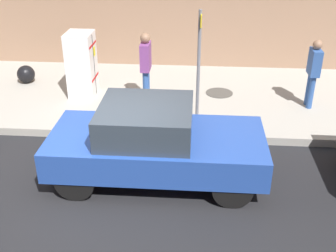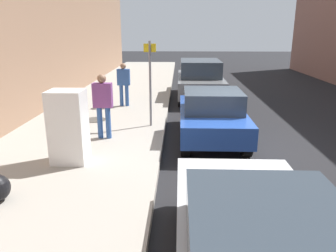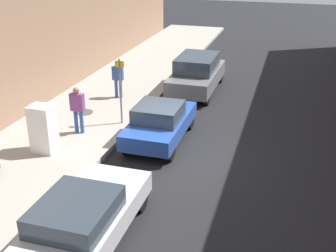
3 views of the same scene
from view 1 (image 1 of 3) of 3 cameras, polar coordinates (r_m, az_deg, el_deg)
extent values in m
plane|color=black|center=(7.57, -8.00, -9.01)|extent=(80.00, 80.00, 0.00)
cube|color=#9E998E|center=(11.10, -3.75, 4.12)|extent=(4.45, 44.00, 0.18)
cube|color=white|center=(10.85, -11.62, 8.14)|extent=(0.75, 0.63, 1.62)
cube|color=black|center=(10.77, -9.95, 8.15)|extent=(0.01, 0.01, 1.54)
cube|color=yellow|center=(10.75, -9.96, 9.94)|extent=(0.16, 0.01, 0.22)
cube|color=red|center=(10.61, -10.17, 10.78)|extent=(0.68, 0.01, 0.05)
cube|color=red|center=(10.88, -9.81, 6.54)|extent=(0.68, 0.01, 0.05)
cylinder|color=#47443F|center=(11.08, 6.96, 4.47)|extent=(0.70, 0.70, 0.02)
cylinder|color=slate|center=(8.84, 4.14, 7.39)|extent=(0.07, 0.07, 2.54)
cube|color=yellow|center=(8.53, 4.52, 14.16)|extent=(0.36, 0.02, 0.24)
sphere|color=black|center=(12.26, -18.68, 6.67)|extent=(0.48, 0.48, 0.48)
cylinder|color=#2D5193|center=(10.40, -2.88, 5.61)|extent=(0.14, 0.14, 0.86)
cylinder|color=#2D5193|center=(10.19, -3.03, 5.14)|extent=(0.14, 0.14, 0.86)
cube|color=#7A3D7F|center=(10.04, -3.06, 9.38)|extent=(0.50, 0.22, 0.65)
sphere|color=#8C664C|center=(9.91, -3.12, 11.80)|extent=(0.23, 0.23, 0.23)
cylinder|color=#2D5193|center=(10.76, 18.55, 4.80)|extent=(0.14, 0.14, 0.81)
cylinder|color=#2D5193|center=(10.57, 18.80, 4.35)|extent=(0.14, 0.14, 0.81)
cube|color=#2D5193|center=(10.43, 19.25, 8.16)|extent=(0.47, 0.22, 0.61)
sphere|color=#8C664C|center=(10.31, 19.61, 10.33)|extent=(0.22, 0.22, 0.22)
cube|color=#23479E|center=(7.60, -1.49, -2.97)|extent=(1.76, 3.84, 0.55)
cube|color=#2D3842|center=(7.36, -3.02, 0.78)|extent=(1.55, 1.61, 0.55)
cylinder|color=black|center=(8.38, 8.13, -2.34)|extent=(0.22, 0.68, 0.68)
cylinder|color=black|center=(7.12, 8.74, -8.31)|extent=(0.22, 0.68, 0.68)
cylinder|color=black|center=(8.60, -9.81, -1.66)|extent=(0.22, 0.68, 0.68)
cylinder|color=black|center=(7.38, -12.46, -7.29)|extent=(0.22, 0.68, 0.68)
camera|label=2|loc=(12.30, -49.03, 11.65)|focal=35.00mm
camera|label=3|loc=(14.18, -81.74, 14.27)|focal=45.00mm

